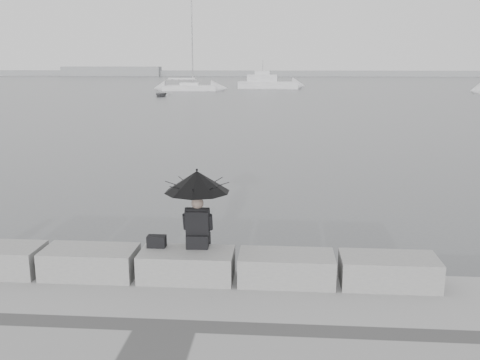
# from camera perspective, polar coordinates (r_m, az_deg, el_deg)

# --- Properties ---
(ground) EXTENTS (360.00, 360.00, 0.00)m
(ground) POSITION_cam_1_polar(r_m,az_deg,el_deg) (10.01, -5.14, -12.09)
(ground) COLOR #4D5053
(ground) RESTS_ON ground
(stone_block_left) EXTENTS (1.60, 0.80, 0.50)m
(stone_block_left) POSITION_cam_1_polar(r_m,az_deg,el_deg) (9.74, -15.69, -8.46)
(stone_block_left) COLOR gray
(stone_block_left) RESTS_ON promenade
(stone_block_centre) EXTENTS (1.60, 0.80, 0.50)m
(stone_block_centre) POSITION_cam_1_polar(r_m,az_deg,el_deg) (9.31, -5.69, -9.03)
(stone_block_centre) COLOR gray
(stone_block_centre) RESTS_ON promenade
(stone_block_right) EXTENTS (1.60, 0.80, 0.50)m
(stone_block_right) POSITION_cam_1_polar(r_m,az_deg,el_deg) (9.18, 4.96, -9.35)
(stone_block_right) COLOR gray
(stone_block_right) RESTS_ON promenade
(stone_block_far_right) EXTENTS (1.60, 0.80, 0.50)m
(stone_block_far_right) POSITION_cam_1_polar(r_m,az_deg,el_deg) (9.35, 15.57, -9.35)
(stone_block_far_right) COLOR gray
(stone_block_far_right) RESTS_ON promenade
(seated_person) EXTENTS (1.13, 1.13, 1.39)m
(seated_person) POSITION_cam_1_polar(r_m,az_deg,el_deg) (9.14, -4.60, -1.21)
(seated_person) COLOR black
(seated_person) RESTS_ON stone_block_centre
(bag) EXTENTS (0.32, 0.18, 0.21)m
(bag) POSITION_cam_1_polar(r_m,az_deg,el_deg) (9.47, -8.89, -6.49)
(bag) COLOR black
(bag) RESTS_ON stone_block_centre
(distant_landmass) EXTENTS (180.00, 8.00, 2.80)m
(distant_landmass) POSITION_cam_1_polar(r_m,az_deg,el_deg) (163.80, 1.08, 11.34)
(distant_landmass) COLOR gray
(distant_landmass) RESTS_ON ground
(sailboat_left) EXTENTS (8.00, 2.70, 12.90)m
(sailboat_left) POSITION_cam_1_polar(r_m,az_deg,el_deg) (80.46, -5.39, 9.83)
(sailboat_left) COLOR white
(sailboat_left) RESTS_ON ground
(motor_cruiser) EXTENTS (9.75, 3.54, 4.50)m
(motor_cruiser) POSITION_cam_1_polar(r_m,az_deg,el_deg) (86.89, 3.07, 10.31)
(motor_cruiser) COLOR white
(motor_cruiser) RESTS_ON ground
(dinghy) EXTENTS (3.09, 1.41, 0.51)m
(dinghy) POSITION_cam_1_polar(r_m,az_deg,el_deg) (67.74, -8.43, 9.05)
(dinghy) COLOR slate
(dinghy) RESTS_ON ground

